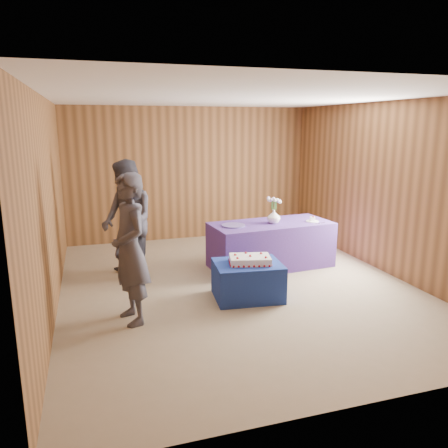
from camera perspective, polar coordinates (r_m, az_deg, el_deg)
name	(u,v)px	position (r m, az deg, el deg)	size (l,w,h in m)	color
ground	(237,286)	(6.56, 1.68, -8.05)	(6.00, 6.00, 0.00)	gray
room_shell	(238,164)	(6.15, 1.79, 7.85)	(5.04, 6.04, 2.72)	brown
cake_table	(248,280)	(6.05, 3.11, -7.37)	(0.90, 0.70, 0.50)	navy
serving_table	(271,245)	(7.36, 6.12, -2.70)	(2.00, 0.90, 0.75)	#50328C
sheet_cake	(250,260)	(5.95, 3.41, -4.67)	(0.64, 0.51, 0.13)	white
vase	(274,216)	(7.23, 6.51, 0.99)	(0.22, 0.22, 0.23)	white
flower_spray	(274,200)	(7.18, 6.57, 3.11)	(0.25, 0.24, 0.19)	#2D6E2C
platter	(234,225)	(6.99, 1.25, -0.20)	(0.38, 0.38, 0.02)	#5C4E9C
plate	(312,221)	(7.47, 11.47, 0.35)	(0.21, 0.21, 0.01)	white
cake_slice	(313,219)	(7.46, 11.49, 0.67)	(0.09, 0.08, 0.09)	white
knife	(319,223)	(7.35, 12.34, 0.08)	(0.26, 0.02, 0.00)	#B3B3B8
guest_left	(130,249)	(5.26, -12.19, -3.26)	(0.66, 0.43, 1.81)	#3E3D48
guest_right	(127,221)	(6.75, -12.51, 0.42)	(0.90, 0.70, 1.84)	#363540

